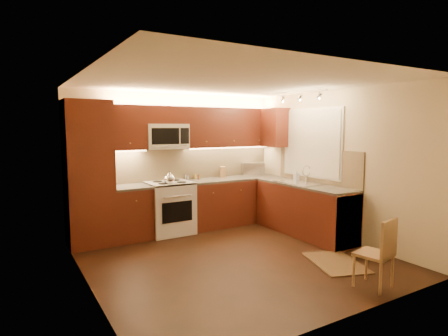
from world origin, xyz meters
TOP-DOWN VIEW (x-y plane):
  - floor at (0.00, 0.00)m, footprint 4.00×4.00m
  - ceiling at (0.00, 0.00)m, footprint 4.00×4.00m
  - wall_back at (0.00, 2.00)m, footprint 4.00×0.01m
  - wall_front at (0.00, -2.00)m, footprint 4.00×0.01m
  - wall_left at (-2.00, 0.00)m, footprint 0.01×4.00m
  - wall_right at (2.00, 0.00)m, footprint 0.01×4.00m
  - pantry at (-1.65, 1.70)m, footprint 0.70×0.60m
  - base_cab_back_left at (-0.99, 1.70)m, footprint 0.62×0.60m
  - counter_back_left at (-0.99, 1.70)m, footprint 0.62×0.60m
  - base_cab_back_right at (1.04, 1.70)m, footprint 1.92×0.60m
  - counter_back_right at (1.04, 1.70)m, footprint 1.92×0.60m
  - base_cab_right at (1.70, 0.40)m, footprint 0.60×2.00m
  - counter_right at (1.70, 0.40)m, footprint 0.60×2.00m
  - dishwasher at (1.70, -0.30)m, footprint 0.58×0.60m
  - backsplash_back at (0.35, 1.99)m, footprint 3.30×0.02m
  - backsplash_right at (1.99, 0.40)m, footprint 0.02×2.00m
  - upper_cab_back_left at (-0.99, 1.82)m, footprint 0.62×0.35m
  - upper_cab_back_right at (1.04, 1.82)m, footprint 1.92×0.35m
  - upper_cab_bridge at (-0.30, 1.82)m, footprint 0.76×0.35m
  - upper_cab_right_corner at (1.82, 1.40)m, footprint 0.35×0.50m
  - stove at (-0.30, 1.68)m, footprint 0.76×0.65m
  - microwave at (-0.30, 1.81)m, footprint 0.76×0.38m
  - window_frame at (1.99, 0.55)m, footprint 0.03×1.44m
  - window_blinds at (1.97, 0.55)m, footprint 0.02×1.36m
  - sink at (1.70, 0.55)m, footprint 0.52×0.86m
  - faucet at (1.88, 0.55)m, footprint 0.20×0.04m
  - track_light_bar at (1.55, 0.40)m, footprint 0.04×1.20m
  - kettle at (-0.38, 1.47)m, footprint 0.25×0.25m
  - toaster_oven at (1.59, 1.84)m, footprint 0.53×0.47m
  - knife_block at (0.90, 1.86)m, footprint 0.15×0.18m
  - spice_jar_a at (0.14, 1.83)m, footprint 0.05×0.05m
  - spice_jar_b at (0.33, 1.94)m, footprint 0.05×0.05m
  - spice_jar_c at (0.14, 1.94)m, footprint 0.05×0.05m
  - spice_jar_d at (0.35, 1.82)m, footprint 0.05×0.05m
  - soap_bottle at (1.83, 0.76)m, footprint 0.08×0.09m
  - rug at (1.10, -0.90)m, footprint 0.89×1.07m
  - dining_chair at (0.88, -1.66)m, footprint 0.44×0.44m

SIDE VIEW (x-z plane):
  - floor at x=0.00m, z-range -0.01..0.01m
  - rug at x=1.10m, z-range 0.00..0.01m
  - dining_chair at x=0.88m, z-range 0.00..0.84m
  - base_cab_back_left at x=-0.99m, z-range 0.00..0.86m
  - base_cab_back_right at x=1.04m, z-range 0.00..0.86m
  - base_cab_right at x=1.70m, z-range 0.00..0.86m
  - dishwasher at x=1.70m, z-range 0.01..0.85m
  - stove at x=-0.30m, z-range 0.00..0.92m
  - counter_back_left at x=-0.99m, z-range 0.86..0.90m
  - counter_back_right at x=1.04m, z-range 0.86..0.90m
  - counter_right at x=1.70m, z-range 0.86..0.90m
  - spice_jar_d at x=0.35m, z-range 0.90..0.99m
  - spice_jar_b at x=0.33m, z-range 0.90..1.00m
  - spice_jar_a at x=0.14m, z-range 0.90..1.00m
  - spice_jar_c at x=0.14m, z-range 0.90..1.00m
  - sink at x=1.70m, z-range 0.90..1.05m
  - soap_bottle at x=1.83m, z-range 0.90..1.09m
  - knife_block at x=0.90m, z-range 0.90..1.12m
  - kettle at x=-0.38m, z-range 0.92..1.15m
  - toaster_oven at x=1.59m, z-range 0.90..1.17m
  - faucet at x=1.88m, z-range 0.90..1.20m
  - pantry at x=-1.65m, z-range 0.00..2.30m
  - backsplash_back at x=0.35m, z-range 0.90..1.50m
  - backsplash_right at x=1.99m, z-range 0.90..1.50m
  - wall_back at x=0.00m, z-range 0.00..2.50m
  - wall_front at x=0.00m, z-range 0.00..2.50m
  - wall_left at x=-2.00m, z-range 0.00..2.50m
  - wall_right at x=2.00m, z-range 0.00..2.50m
  - window_frame at x=1.99m, z-range 0.98..2.22m
  - window_blinds at x=1.97m, z-range 1.02..2.18m
  - microwave at x=-0.30m, z-range 1.50..1.94m
  - upper_cab_back_left at x=-0.99m, z-range 1.50..2.25m
  - upper_cab_back_right at x=1.04m, z-range 1.50..2.25m
  - upper_cab_right_corner at x=1.82m, z-range 1.50..2.25m
  - upper_cab_bridge at x=-0.30m, z-range 1.94..2.25m
  - track_light_bar at x=1.55m, z-range 2.44..2.48m
  - ceiling at x=0.00m, z-range 2.50..2.50m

